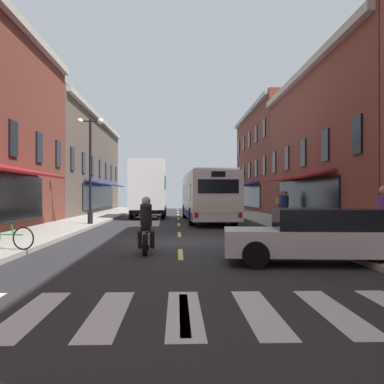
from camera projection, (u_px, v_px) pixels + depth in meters
The scene contains 15 objects.
ground_plane at pixel (180, 243), 16.61m from camera, with size 34.80×80.00×0.10m, color #28282B.
lane_centre_dashes at pixel (180, 242), 16.37m from camera, with size 0.14×73.90×0.01m.
crosswalk_near at pixel (184, 312), 6.62m from camera, with size 7.10×2.80×0.01m.
sidewalk_left at pixel (16, 240), 16.42m from camera, with size 3.00×80.00×0.14m, color #A39E93.
sidewalk_right at pixel (340, 239), 16.81m from camera, with size 3.00×80.00×0.14m, color #A39E93.
transit_bus at pixel (206, 196), 28.87m from camera, with size 2.94×12.50×3.10m.
box_truck at pixel (149, 189), 33.45m from camera, with size 2.53×7.71×4.12m.
sedan_near at pixel (322, 236), 11.27m from camera, with size 4.82×2.26×1.36m.
sedan_mid at pixel (153, 205), 45.08m from camera, with size 1.98×4.50×1.37m.
motorcycle_rider at pixel (146, 229), 13.43m from camera, with size 0.62×2.07×1.66m.
bicycle_near at pixel (7, 237), 13.07m from camera, with size 1.69×0.52×0.91m.
pedestrian_near at pixel (281, 205), 25.60m from camera, with size 0.52×0.40×1.82m.
pedestrian_mid at pixel (286, 205), 28.60m from camera, with size 0.36×0.36×1.79m.
pedestrian_rear at pixel (383, 217), 12.95m from camera, with size 0.36×0.36×1.83m.
street_lamp_twin at pixel (90, 165), 24.69m from camera, with size 1.42×0.32×5.72m.
Camera 1 is at (-0.11, -16.63, 1.71)m, focal length 42.69 mm.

